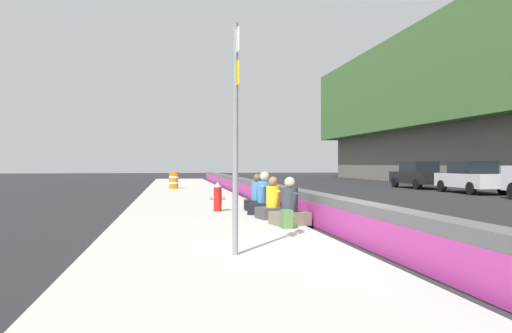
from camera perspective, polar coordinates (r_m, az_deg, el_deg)
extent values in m
plane|color=#232326|center=(9.47, 12.08, -9.14)|extent=(160.00, 160.00, 0.00)
cube|color=#B5B2A8|center=(8.83, -4.31, -9.35)|extent=(80.00, 4.40, 0.14)
cube|color=#545456|center=(9.41, 12.08, -6.58)|extent=(76.00, 0.44, 0.85)
cube|color=#B2338C|center=(9.33, 10.78, -6.90)|extent=(74.48, 0.01, 0.54)
cylinder|color=gray|center=(7.71, -2.39, 3.20)|extent=(0.09, 0.09, 3.60)
cube|color=white|center=(7.93, -2.25, 14.09)|extent=(0.44, 0.02, 0.36)
cube|color=black|center=(7.93, -2.14, 14.08)|extent=(0.30, 0.01, 0.10)
cube|color=yellow|center=(7.82, -2.24, 10.53)|extent=(0.44, 0.02, 0.36)
cube|color=black|center=(7.83, -2.14, 10.53)|extent=(0.30, 0.01, 0.10)
cylinder|color=red|center=(14.90, -4.42, -3.76)|extent=(0.24, 0.24, 0.72)
cone|color=gray|center=(14.87, -4.42, -2.07)|extent=(0.26, 0.26, 0.16)
cylinder|color=gray|center=(14.91, -3.77, -3.62)|extent=(0.10, 0.12, 0.10)
cylinder|color=gray|center=(14.88, -5.08, -3.63)|extent=(0.10, 0.12, 0.10)
cube|color=#706651|center=(11.61, 3.89, -5.95)|extent=(0.83, 0.92, 0.30)
cylinder|color=#333842|center=(11.57, 3.89, -3.83)|extent=(0.38, 0.38, 0.56)
sphere|color=beige|center=(11.55, 3.89, -1.82)|extent=(0.25, 0.25, 0.25)
cylinder|color=#333842|center=(11.77, 3.45, -4.04)|extent=(0.31, 0.19, 0.50)
cylinder|color=#333842|center=(11.39, 4.35, -4.18)|extent=(0.31, 0.19, 0.50)
cube|color=#424247|center=(12.90, 1.99, -5.34)|extent=(0.81, 0.90, 0.29)
cylinder|color=gold|center=(12.87, 1.99, -3.47)|extent=(0.37, 0.37, 0.55)
sphere|color=#8E6647|center=(12.85, 1.99, -1.71)|extent=(0.24, 0.24, 0.24)
cylinder|color=gold|center=(13.06, 1.63, -3.66)|extent=(0.30, 0.19, 0.48)
cylinder|color=gold|center=(12.69, 2.37, -3.78)|extent=(0.30, 0.19, 0.48)
cube|color=black|center=(14.03, 1.00, -4.83)|extent=(0.97, 1.05, 0.32)
cylinder|color=#427FB7|center=(14.00, 1.00, -2.93)|extent=(0.41, 0.41, 0.61)
sphere|color=beige|center=(13.98, 1.00, -1.14)|extent=(0.27, 0.27, 0.27)
cylinder|color=#427FB7|center=(14.22, 1.14, -3.12)|extent=(0.34, 0.24, 0.53)
cylinder|color=#427FB7|center=(13.78, 0.86, -3.23)|extent=(0.34, 0.24, 0.53)
cube|color=black|center=(15.31, 0.18, -4.44)|extent=(0.73, 0.84, 0.30)
cylinder|color=#427FB7|center=(15.28, 0.18, -2.83)|extent=(0.38, 0.38, 0.56)
sphere|color=brown|center=(15.27, 0.18, -1.30)|extent=(0.25, 0.25, 0.25)
cylinder|color=#427FB7|center=(15.50, 0.10, -2.99)|extent=(0.30, 0.15, 0.50)
cylinder|color=#427FB7|center=(15.08, 0.26, -3.08)|extent=(0.30, 0.15, 0.50)
cube|color=#4C7A3D|center=(10.97, 3.56, -6.04)|extent=(0.32, 0.22, 0.40)
cube|color=#4C7A3D|center=(11.01, 4.27, -6.34)|extent=(0.22, 0.06, 0.20)
cylinder|color=orange|center=(28.94, -9.42, -1.58)|extent=(0.52, 0.52, 0.95)
cylinder|color=white|center=(28.94, -9.42, -1.21)|extent=(0.54, 0.54, 0.10)
cylinder|color=white|center=(28.95, -9.42, -1.86)|extent=(0.54, 0.54, 0.10)
cube|color=silver|center=(28.71, 23.43, -1.47)|extent=(4.56, 1.96, 0.72)
cube|color=black|center=(28.61, 23.54, -0.09)|extent=(2.25, 1.70, 0.66)
cylinder|color=black|center=(29.54, 20.54, -2.11)|extent=(0.67, 0.24, 0.66)
cylinder|color=black|center=(30.40, 23.41, -2.05)|extent=(0.67, 0.24, 0.66)
cylinder|color=black|center=(27.04, 23.44, -2.33)|extent=(0.67, 0.24, 0.66)
cylinder|color=black|center=(27.97, 26.47, -2.25)|extent=(0.67, 0.24, 0.66)
cube|color=black|center=(33.41, 18.09, -1.22)|extent=(4.53, 1.87, 0.72)
cube|color=black|center=(33.31, 18.18, -0.03)|extent=(2.22, 1.65, 0.66)
cylinder|color=black|center=(34.30, 15.67, -1.78)|extent=(0.66, 0.23, 0.66)
cylinder|color=black|center=(35.09, 18.20, -1.73)|extent=(0.66, 0.23, 0.66)
cylinder|color=black|center=(31.74, 17.97, -1.94)|extent=(0.66, 0.23, 0.66)
cylinder|color=black|center=(32.60, 20.64, -1.89)|extent=(0.66, 0.23, 0.66)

